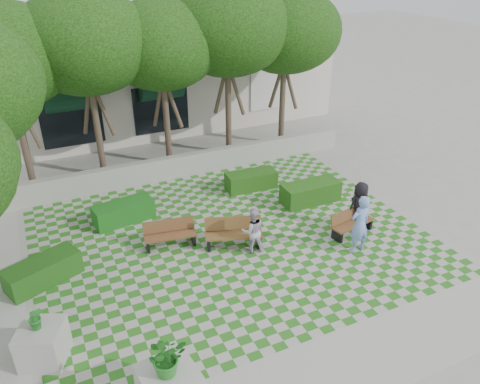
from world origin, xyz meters
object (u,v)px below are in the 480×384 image
hedge_midright (251,180)px  person_white (253,230)px  planter_front (169,383)px  hedge_east (310,193)px  bench_west (170,234)px  person_blue (360,224)px  hedge_midleft (124,212)px  person_dark (359,206)px  bench_east (351,223)px  bench_mid (233,233)px  hedge_west (43,271)px  planter_back (42,342)px

hedge_midright → person_white: size_ratio=1.31×
planter_front → hedge_east: bearing=40.4°
bench_west → person_blue: size_ratio=0.86×
hedge_midleft → person_dark: 7.90m
bench_east → person_dark: (0.39, 0.16, 0.44)m
bench_mid → bench_west: bench_mid is taller
bench_mid → hedge_west: bearing=-167.6°
bench_mid → person_dark: size_ratio=1.11×
planter_back → person_blue: 9.11m
bench_mid → hedge_midright: bearing=74.5°
person_dark → hedge_midright: bearing=-63.3°
bench_east → planter_back: size_ratio=1.04×
bench_west → person_white: bearing=-22.6°
bench_west → hedge_midleft: bench_west is taller
person_white → bench_east: bearing=-176.7°
hedge_east → hedge_midright: (-1.49, 1.88, -0.04)m
hedge_midright → hedge_midleft: 5.02m
hedge_midleft → planter_front: 7.81m
hedge_east → person_dark: person_dark is taller
hedge_midright → person_dark: 4.54m
bench_west → planter_back: bearing=-132.2°
person_blue → hedge_east: bearing=-100.7°
hedge_midleft → person_white: (3.18, -3.44, 0.39)m
hedge_west → person_dark: bearing=-8.4°
bench_mid → person_blue: person_blue is taller
planter_front → person_blue: bearing=23.1°
bench_east → bench_mid: size_ratio=0.87×
hedge_midleft → bench_west: bearing=-64.8°
planter_front → planter_back: planter_front is taller
hedge_east → bench_west: bearing=-174.4°
bench_east → hedge_west: 9.45m
bench_mid → person_white: bearing=-32.9°
hedge_midright → person_white: person_white is taller
hedge_midright → hedge_west: (-7.77, -2.65, 0.01)m
hedge_midright → hedge_west: size_ratio=0.96×
bench_west → planter_front: bearing=-98.4°
hedge_east → hedge_midleft: bearing=166.6°
bench_east → bench_west: 5.86m
person_blue → bench_mid: bearing=-33.3°
bench_east → bench_west: size_ratio=0.97×
bench_mid → bench_west: size_ratio=1.12×
hedge_midleft → hedge_east: bearing=-13.4°
hedge_east → person_blue: bearing=-97.1°
hedge_midleft → bench_mid: bearing=-46.5°
person_dark → bench_west: bearing=-14.1°
hedge_midleft → hedge_west: hedge_west is taller
planter_front → planter_back: (-2.19, 2.47, -0.26)m
person_dark → person_blue: bearing=53.4°
bench_mid → planter_back: (-5.77, -2.35, 0.07)m
bench_east → person_white: person_white is taller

